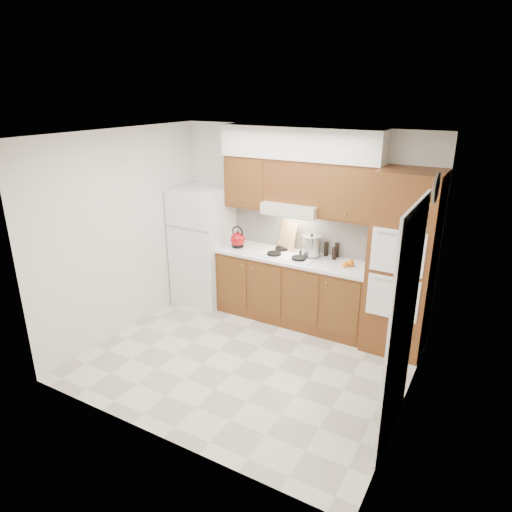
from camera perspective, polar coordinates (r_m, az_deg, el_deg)
The scene contains 26 objects.
floor at distance 5.57m, azimuth -1.21°, elevation -12.81°, with size 3.60×3.60×0.00m, color beige.
ceiling at distance 4.70m, azimuth -1.44°, elevation 14.89°, with size 3.60×3.60×0.00m, color white.
wall_back at distance 6.26m, azimuth 5.72°, elevation 3.98°, with size 3.60×0.02×2.60m, color white.
wall_left at distance 6.06m, azimuth -16.14°, elevation 2.73°, with size 0.02×3.00×2.60m, color white.
wall_right at distance 4.41m, azimuth 19.29°, elevation -4.13°, with size 0.02×3.00×2.60m, color white.
fridge at distance 6.76m, azimuth -6.61°, elevation 1.27°, with size 0.75×0.72×1.72m, color white.
base_cabinets at distance 6.28m, azimuth 4.55°, elevation -4.18°, with size 2.11×0.60×0.90m, color brown.
countertop at distance 6.10m, azimuth 4.63°, elevation -0.18°, with size 2.13×0.62×0.04m, color white.
backsplash at distance 6.26m, azimuth 5.85°, elevation 3.21°, with size 2.11×0.03×0.56m, color white.
oven_cabinet at distance 5.62m, azimuth 17.80°, elevation -0.95°, with size 0.70×0.65×2.20m, color brown.
upper_cab_left at distance 6.30m, azimuth -0.75°, elevation 9.33°, with size 0.63×0.33×0.70m, color brown.
upper_cab_right at distance 5.73m, azimuth 11.83°, elevation 7.83°, with size 0.73×0.33×0.70m, color brown.
range_hood at distance 6.00m, azimuth 4.71°, elevation 6.02°, with size 0.75×0.45×0.15m, color silver.
upper_cab_over_hood at distance 5.98m, azimuth 5.05°, elevation 9.40°, with size 0.75×0.33×0.55m, color brown.
soffit at distance 5.87m, azimuth 5.59°, elevation 13.88°, with size 2.13×0.36×0.40m, color silver.
cooktop at distance 6.12m, azimuth 4.29°, elevation 0.18°, with size 0.74×0.50×0.01m, color white.
doorway at distance 4.21m, azimuth 17.81°, elevation -8.95°, with size 0.02×0.90×2.10m, color black.
wall_clock at distance 4.69m, azimuth 21.61°, elevation 7.94°, with size 0.30×0.30×0.02m, color #3F3833.
kettle at distance 6.38m, azimuth -2.31°, elevation 2.05°, with size 0.20×0.20×0.20m, color #990B10.
cutting_board at distance 6.26m, azimuth 3.95°, elevation 2.51°, with size 0.31×0.02×0.41m, color #DDB971.
stock_pot at distance 6.04m, azimuth 6.94°, elevation 1.30°, with size 0.24×0.24×0.25m, color #BCBDC1.
condiment_a at distance 6.11m, azimuth 10.05°, elevation 0.77°, with size 0.05×0.05×0.19m, color black.
condiment_b at distance 6.12m, azimuth 8.75°, elevation 0.86°, with size 0.06×0.06×0.19m, color black.
condiment_c at distance 6.02m, azimuth 9.73°, elevation 0.32°, with size 0.06×0.06×0.16m, color black.
orange_near at distance 5.78m, azimuth 11.05°, elevation -1.06°, with size 0.07×0.07×0.07m, color orange.
orange_far at distance 5.83m, azimuth 11.75°, elevation -0.87°, with size 0.09×0.09×0.09m, color orange.
Camera 1 is at (2.39, -4.02, 3.02)m, focal length 32.00 mm.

